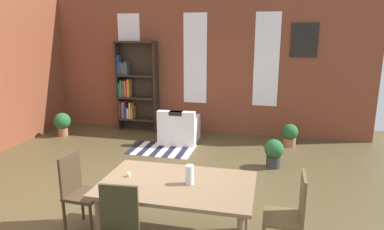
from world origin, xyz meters
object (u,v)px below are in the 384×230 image
(dining_table, at_px, (177,189))
(dining_chair_head_left, at_px, (79,189))
(bookshelf_tall, at_px, (134,87))
(potted_plant_corner, at_px, (62,123))
(vase_on_table, at_px, (190,175))
(potted_plant_window, at_px, (274,152))
(dining_chair_head_right, at_px, (290,213))
(armchair_white, at_px, (179,130))
(potted_plant_by_shelf, at_px, (290,134))

(dining_table, distance_m, dining_chair_head_left, 1.23)
(bookshelf_tall, xyz_separation_m, potted_plant_corner, (-1.43, -0.90, -0.74))
(potted_plant_corner, bearing_deg, dining_table, -42.42)
(vase_on_table, xyz_separation_m, potted_plant_window, (0.93, 2.54, -0.55))
(potted_plant_corner, bearing_deg, vase_on_table, -41.34)
(dining_chair_head_right, height_order, armchair_white, dining_chair_head_right)
(dining_table, height_order, potted_plant_window, dining_table)
(dining_chair_head_left, xyz_separation_m, potted_plant_by_shelf, (2.62, 3.83, -0.26))
(bookshelf_tall, distance_m, potted_plant_window, 3.86)
(bookshelf_tall, distance_m, potted_plant_corner, 1.84)
(potted_plant_corner, bearing_deg, potted_plant_window, -10.13)
(dining_chair_head_left, distance_m, armchair_white, 3.59)
(dining_chair_head_right, xyz_separation_m, bookshelf_tall, (-3.50, 4.29, 0.54))
(vase_on_table, bearing_deg, dining_chair_head_left, 179.81)
(dining_chair_head_left, bearing_deg, vase_on_table, -0.19)
(potted_plant_corner, bearing_deg, potted_plant_by_shelf, 4.94)
(potted_plant_window, bearing_deg, vase_on_table, -110.04)
(vase_on_table, height_order, potted_plant_corner, vase_on_table)
(dining_table, height_order, dining_chair_head_right, dining_chair_head_right)
(dining_chair_head_right, xyz_separation_m, potted_plant_window, (-0.15, 2.54, -0.23))
(dining_table, distance_m, armchair_white, 3.72)
(dining_table, relative_size, vase_on_table, 7.82)
(bookshelf_tall, height_order, armchair_white, bookshelf_tall)
(potted_plant_corner, bearing_deg, armchair_white, 3.68)
(armchair_white, distance_m, potted_plant_corner, 2.77)
(dining_table, bearing_deg, dining_chair_head_left, 179.78)
(armchair_white, xyz_separation_m, potted_plant_window, (2.02, -1.03, 0.01))
(dining_chair_head_right, height_order, potted_plant_by_shelf, dining_chair_head_right)
(dining_chair_head_right, height_order, bookshelf_tall, bookshelf_tall)
(potted_plant_corner, height_order, potted_plant_window, potted_plant_corner)
(dining_chair_head_left, relative_size, potted_plant_corner, 1.74)
(dining_chair_head_right, bearing_deg, potted_plant_window, 93.34)
(bookshelf_tall, xyz_separation_m, armchair_white, (1.33, -0.72, -0.77))
(vase_on_table, height_order, dining_chair_head_right, dining_chair_head_right)
(potted_plant_by_shelf, bearing_deg, potted_plant_window, -104.48)
(bookshelf_tall, bearing_deg, armchair_white, -28.40)
(potted_plant_window, bearing_deg, dining_chair_head_left, -132.08)
(vase_on_table, relative_size, potted_plant_corner, 0.40)
(vase_on_table, bearing_deg, potted_plant_corner, 138.66)
(vase_on_table, distance_m, dining_chair_head_right, 1.12)
(vase_on_table, height_order, dining_chair_head_left, dining_chair_head_left)
(bookshelf_tall, xyz_separation_m, potted_plant_window, (3.35, -1.75, -0.77))
(potted_plant_by_shelf, bearing_deg, armchair_white, -173.59)
(vase_on_table, xyz_separation_m, potted_plant_corner, (-3.86, 3.39, -0.52))
(dining_chair_head_right, height_order, dining_chair_head_left, same)
(armchair_white, height_order, potted_plant_window, armchair_white)
(dining_table, height_order, potted_plant_by_shelf, dining_table)
(dining_chair_head_right, distance_m, bookshelf_tall, 5.56)
(dining_table, xyz_separation_m, potted_plant_window, (1.07, 2.54, -0.37))
(potted_plant_window, bearing_deg, bookshelf_tall, 152.39)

